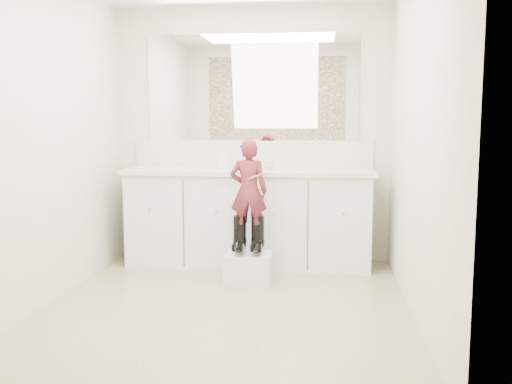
# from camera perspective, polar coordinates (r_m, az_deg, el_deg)

# --- Properties ---
(floor) EXTENTS (3.00, 3.00, 0.00)m
(floor) POSITION_cam_1_polar(r_m,az_deg,el_deg) (4.20, -2.86, -11.37)
(floor) COLOR #807054
(floor) RESTS_ON ground
(wall_back) EXTENTS (2.60, 0.00, 2.60)m
(wall_back) POSITION_cam_1_polar(r_m,az_deg,el_deg) (5.47, -0.37, 5.77)
(wall_back) COLOR beige
(wall_back) RESTS_ON floor
(wall_front) EXTENTS (2.60, 0.00, 2.60)m
(wall_front) POSITION_cam_1_polar(r_m,az_deg,el_deg) (2.52, -8.61, 4.03)
(wall_front) COLOR beige
(wall_front) RESTS_ON floor
(wall_left) EXTENTS (0.00, 3.00, 3.00)m
(wall_left) POSITION_cam_1_polar(r_m,az_deg,el_deg) (4.39, -20.03, 4.99)
(wall_left) COLOR beige
(wall_left) RESTS_ON floor
(wall_right) EXTENTS (0.00, 3.00, 3.00)m
(wall_right) POSITION_cam_1_polar(r_m,az_deg,el_deg) (3.98, 15.89, 4.97)
(wall_right) COLOR beige
(wall_right) RESTS_ON floor
(vanity_cabinet) EXTENTS (2.20, 0.55, 0.85)m
(vanity_cabinet) POSITION_cam_1_polar(r_m,az_deg,el_deg) (5.27, -0.72, -2.76)
(vanity_cabinet) COLOR silver
(vanity_cabinet) RESTS_ON floor
(countertop) EXTENTS (2.28, 0.58, 0.04)m
(countertop) POSITION_cam_1_polar(r_m,az_deg,el_deg) (5.20, -0.75, 2.05)
(countertop) COLOR beige
(countertop) RESTS_ON vanity_cabinet
(backsplash) EXTENTS (2.28, 0.03, 0.25)m
(backsplash) POSITION_cam_1_polar(r_m,az_deg,el_deg) (5.46, -0.39, 3.82)
(backsplash) COLOR beige
(backsplash) RESTS_ON countertop
(mirror) EXTENTS (2.00, 0.02, 1.00)m
(mirror) POSITION_cam_1_polar(r_m,az_deg,el_deg) (5.46, -0.39, 10.38)
(mirror) COLOR white
(mirror) RESTS_ON wall_back
(dot_panel) EXTENTS (2.00, 0.01, 1.20)m
(dot_panel) POSITION_cam_1_polar(r_m,az_deg,el_deg) (2.54, -8.75, 14.22)
(dot_panel) COLOR #472819
(dot_panel) RESTS_ON wall_front
(faucet) EXTENTS (0.08, 0.08, 0.10)m
(faucet) POSITION_cam_1_polar(r_m,az_deg,el_deg) (5.36, -0.53, 2.95)
(faucet) COLOR silver
(faucet) RESTS_ON countertop
(cup) EXTENTS (0.10, 0.10, 0.09)m
(cup) POSITION_cam_1_polar(r_m,az_deg,el_deg) (5.12, 1.36, 2.69)
(cup) COLOR beige
(cup) RESTS_ON countertop
(soap_bottle) EXTENTS (0.11, 0.11, 0.20)m
(soap_bottle) POSITION_cam_1_polar(r_m,az_deg,el_deg) (5.31, -3.35, 3.44)
(soap_bottle) COLOR silver
(soap_bottle) RESTS_ON countertop
(step_stool) EXTENTS (0.38, 0.32, 0.24)m
(step_stool) POSITION_cam_1_polar(r_m,az_deg,el_deg) (4.77, -0.76, -7.58)
(step_stool) COLOR silver
(step_stool) RESTS_ON floor
(boot_left) EXTENTS (0.12, 0.21, 0.31)m
(boot_left) POSITION_cam_1_polar(r_m,az_deg,el_deg) (4.73, -1.64, -4.25)
(boot_left) COLOR black
(boot_left) RESTS_ON step_stool
(boot_right) EXTENTS (0.12, 0.21, 0.31)m
(boot_right) POSITION_cam_1_polar(r_m,az_deg,el_deg) (4.71, 0.17, -4.29)
(boot_right) COLOR black
(boot_right) RESTS_ON step_stool
(toddler) EXTENTS (0.31, 0.21, 0.84)m
(toddler) POSITION_cam_1_polar(r_m,az_deg,el_deg) (4.66, -0.74, 0.13)
(toddler) COLOR #9C3044
(toddler) RESTS_ON step_stool
(toothbrush) EXTENTS (0.14, 0.01, 0.06)m
(toothbrush) POSITION_cam_1_polar(r_m,az_deg,el_deg) (4.56, -0.00, 1.59)
(toothbrush) COLOR #D2518E
(toothbrush) RESTS_ON toddler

